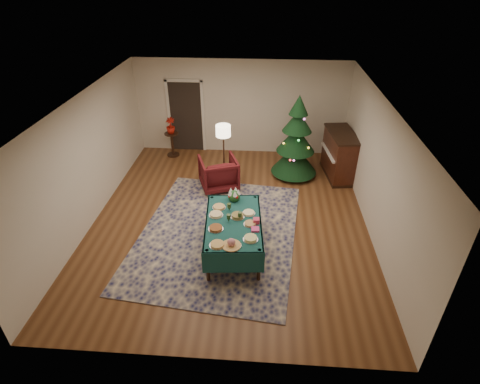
# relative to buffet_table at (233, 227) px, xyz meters

# --- Properties ---
(room_shell) EXTENTS (7.00, 7.00, 7.00)m
(room_shell) POSITION_rel_buffet_table_xyz_m (-0.17, 1.08, 0.77)
(room_shell) COLOR #593319
(room_shell) RESTS_ON ground
(doorway) EXTENTS (1.08, 0.04, 2.16)m
(doorway) POSITION_rel_buffet_table_xyz_m (-1.77, 4.56, 0.52)
(doorway) COLOR black
(doorway) RESTS_ON ground
(rug) EXTENTS (3.66, 4.54, 0.02)m
(rug) POSITION_rel_buffet_table_xyz_m (-0.38, 0.51, -0.57)
(rug) COLOR #121443
(rug) RESTS_ON ground
(buffet_table) EXTENTS (1.23, 1.94, 0.72)m
(buffet_table) POSITION_rel_buffet_table_xyz_m (0.00, 0.00, 0.00)
(buffet_table) COLOR black
(buffet_table) RESTS_ON ground
(platter_0) EXTENTS (0.28, 0.28, 0.05)m
(platter_0) POSITION_rel_buffet_table_xyz_m (-0.22, -0.73, 0.16)
(platter_0) COLOR silver
(platter_0) RESTS_ON buffet_table
(platter_1) EXTENTS (0.35, 0.35, 0.16)m
(platter_1) POSITION_rel_buffet_table_xyz_m (0.03, -0.73, 0.20)
(platter_1) COLOR silver
(platter_1) RESTS_ON buffet_table
(platter_2) EXTENTS (0.27, 0.27, 0.06)m
(platter_2) POSITION_rel_buffet_table_xyz_m (0.35, -0.54, 0.17)
(platter_2) COLOR silver
(platter_2) RESTS_ON buffet_table
(platter_3) EXTENTS (0.28, 0.28, 0.05)m
(platter_3) POSITION_rel_buffet_table_xyz_m (-0.30, -0.28, 0.17)
(platter_3) COLOR silver
(platter_3) RESTS_ON buffet_table
(platter_4) EXTENTS (0.25, 0.25, 0.04)m
(platter_4) POSITION_rel_buffet_table_xyz_m (0.32, -0.09, 0.16)
(platter_4) COLOR silver
(platter_4) RESTS_ON buffet_table
(platter_5) EXTENTS (0.28, 0.28, 0.05)m
(platter_5) POSITION_rel_buffet_table_xyz_m (-0.35, 0.15, 0.17)
(platter_5) COLOR silver
(platter_5) RESTS_ON buffet_table
(platter_6) EXTENTS (0.27, 0.27, 0.07)m
(platter_6) POSITION_rel_buffet_table_xyz_m (0.07, 0.13, 0.18)
(platter_6) COLOR silver
(platter_6) RESTS_ON buffet_table
(platter_7) EXTENTS (0.26, 0.26, 0.04)m
(platter_7) POSITION_rel_buffet_table_xyz_m (0.28, 0.26, 0.16)
(platter_7) COLOR silver
(platter_7) RESTS_ON buffet_table
(platter_8) EXTENTS (0.27, 0.27, 0.04)m
(platter_8) POSITION_rel_buffet_table_xyz_m (-0.32, 0.42, 0.16)
(platter_8) COLOR silver
(platter_8) RESTS_ON buffet_table
(goblet_0) EXTENTS (0.08, 0.08, 0.17)m
(goblet_0) POSITION_rel_buffet_table_xyz_m (-0.11, 0.33, 0.23)
(goblet_0) COLOR #2D471E
(goblet_0) RESTS_ON buffet_table
(goblet_1) EXTENTS (0.08, 0.08, 0.17)m
(goblet_1) POSITION_rel_buffet_table_xyz_m (0.12, 0.05, 0.23)
(goblet_1) COLOR #2D471E
(goblet_1) RESTS_ON buffet_table
(goblet_2) EXTENTS (0.08, 0.08, 0.17)m
(goblet_2) POSITION_rel_buffet_table_xyz_m (-0.08, -0.04, 0.23)
(goblet_2) COLOR #2D471E
(goblet_2) RESTS_ON buffet_table
(napkin_stack) EXTENTS (0.16, 0.16, 0.04)m
(napkin_stack) POSITION_rel_buffet_table_xyz_m (0.43, -0.25, 0.16)
(napkin_stack) COLOR #DD3D80
(napkin_stack) RESTS_ON buffet_table
(gift_box) EXTENTS (0.12, 0.12, 0.10)m
(gift_box) POSITION_rel_buffet_table_xyz_m (0.44, -0.03, 0.19)
(gift_box) COLOR #D73B5A
(gift_box) RESTS_ON buffet_table
(centerpiece) EXTENTS (0.26, 0.26, 0.30)m
(centerpiece) POSITION_rel_buffet_table_xyz_m (-0.05, 0.72, 0.27)
(centerpiece) COLOR #1E4C1E
(centerpiece) RESTS_ON buffet_table
(armchair) EXTENTS (1.10, 1.07, 0.90)m
(armchair) POSITION_rel_buffet_table_xyz_m (-0.58, 2.39, -0.13)
(armchair) COLOR #4D1013
(armchair) RESTS_ON ground
(floor_lamp) EXTENTS (0.37, 0.37, 1.52)m
(floor_lamp) POSITION_rel_buffet_table_xyz_m (-0.48, 2.78, 0.71)
(floor_lamp) COLOR #A57F3F
(floor_lamp) RESTS_ON ground
(side_table) EXTENTS (0.39, 0.39, 0.71)m
(side_table) POSITION_rel_buffet_table_xyz_m (-2.15, 4.12, -0.23)
(side_table) COLOR black
(side_table) RESTS_ON ground
(potted_plant) EXTENTS (0.25, 0.45, 0.25)m
(potted_plant) POSITION_rel_buffet_table_xyz_m (-2.15, 4.12, 0.25)
(potted_plant) COLOR #AE180C
(potted_plant) RESTS_ON side_table
(christmas_tree) EXTENTS (1.46, 1.46, 2.19)m
(christmas_tree) POSITION_rel_buffet_table_xyz_m (1.34, 3.19, 0.41)
(christmas_tree) COLOR black
(christmas_tree) RESTS_ON ground
(piano) EXTENTS (0.82, 1.48, 1.22)m
(piano) POSITION_rel_buffet_table_xyz_m (2.51, 3.25, 0.02)
(piano) COLOR black
(piano) RESTS_ON ground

